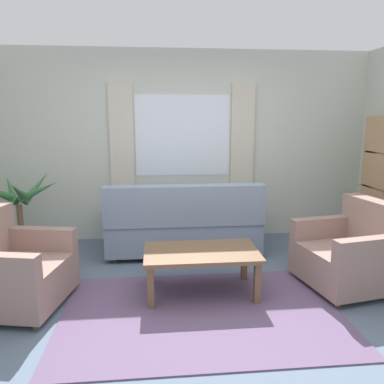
# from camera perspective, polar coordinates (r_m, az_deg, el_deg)

# --- Properties ---
(ground_plane) EXTENTS (6.24, 6.24, 0.00)m
(ground_plane) POSITION_cam_1_polar(r_m,az_deg,el_deg) (3.50, 1.48, -17.90)
(ground_plane) COLOR slate
(wall_back) EXTENTS (5.32, 0.12, 2.60)m
(wall_back) POSITION_cam_1_polar(r_m,az_deg,el_deg) (5.32, -1.45, 6.94)
(wall_back) COLOR beige
(wall_back) RESTS_ON ground_plane
(window_with_curtains) EXTENTS (1.98, 0.07, 1.40)m
(window_with_curtains) POSITION_cam_1_polar(r_m,az_deg,el_deg) (5.23, -1.39, 8.51)
(window_with_curtains) COLOR white
(area_rug) EXTENTS (2.46, 1.62, 0.01)m
(area_rug) POSITION_cam_1_polar(r_m,az_deg,el_deg) (3.50, 1.48, -17.81)
(area_rug) COLOR #604C6B
(area_rug) RESTS_ON ground_plane
(couch) EXTENTS (1.90, 0.82, 0.92)m
(couch) POSITION_cam_1_polar(r_m,az_deg,el_deg) (4.77, -1.32, -4.99)
(couch) COLOR gray
(couch) RESTS_ON ground_plane
(armchair_left) EXTENTS (0.97, 0.98, 0.88)m
(armchair_left) POSITION_cam_1_polar(r_m,az_deg,el_deg) (3.84, -25.74, -10.52)
(armchair_left) COLOR gray
(armchair_left) RESTS_ON ground_plane
(armchair_right) EXTENTS (0.96, 0.97, 0.88)m
(armchair_right) POSITION_cam_1_polar(r_m,az_deg,el_deg) (4.18, 22.96, -8.51)
(armchair_right) COLOR gray
(armchair_right) RESTS_ON ground_plane
(coffee_table) EXTENTS (1.10, 0.64, 0.44)m
(coffee_table) POSITION_cam_1_polar(r_m,az_deg,el_deg) (3.70, 1.42, -9.69)
(coffee_table) COLOR brown
(coffee_table) RESTS_ON ground_plane
(potted_plant) EXTENTS (1.01, 1.08, 1.08)m
(potted_plant) POSITION_cam_1_polar(r_m,az_deg,el_deg) (5.12, -24.77, -3.46)
(potted_plant) COLOR #B7B2A8
(potted_plant) RESTS_ON ground_plane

